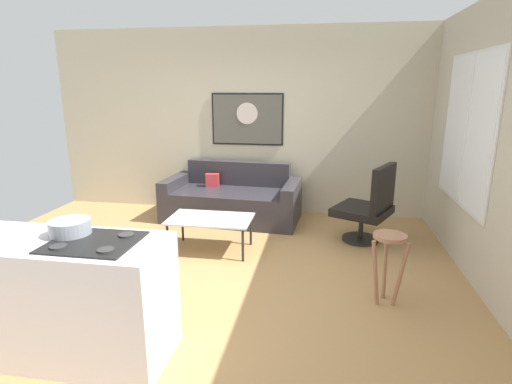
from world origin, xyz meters
The scene contains 11 objects.
ground centered at (0.00, 0.00, -0.02)m, with size 6.40×6.40×0.04m, color #B0834F.
back_wall centered at (0.00, 2.42, 1.40)m, with size 6.40×0.05×2.80m, color #BDB297.
right_wall centered at (2.62, 0.30, 1.40)m, with size 0.05×6.40×2.80m, color #BEB49C.
couch centered at (-0.24, 1.91, 0.28)m, with size 2.03×1.05×0.82m.
coffee_table centered at (-0.23, 0.68, 0.38)m, with size 1.00×0.60×0.41m.
armchair centered at (1.67, 1.27, 0.48)m, with size 0.86×0.87×1.02m.
bar_stool centered at (1.69, -0.25, 0.50)m, with size 0.34×0.34×0.67m.
kitchen_counter centered at (-0.73, -1.39, 0.45)m, with size 1.51×0.63×0.92m.
mixing_bowl centered at (-0.70, -1.28, 0.95)m, with size 0.29×0.29×0.12m.
wall_painting centered at (-0.10, 2.38, 1.46)m, with size 1.11×0.03×0.79m.
window centered at (2.59, 0.90, 1.48)m, with size 0.03×1.56×1.63m.
Camera 1 is at (1.07, -3.77, 1.94)m, focal length 28.33 mm.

